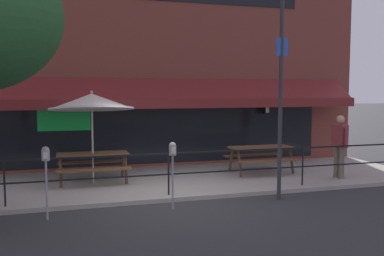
{
  "coord_description": "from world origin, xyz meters",
  "views": [
    {
      "loc": [
        -2.23,
        -9.04,
        2.48
      ],
      "look_at": [
        0.94,
        1.6,
        1.5
      ],
      "focal_mm": 40.0,
      "sensor_mm": 36.0,
      "label": 1
    }
  ],
  "objects": [
    {
      "name": "street_sign_pole",
      "position": [
        2.4,
        -0.45,
        2.44
      ],
      "size": [
        0.28,
        0.09,
        4.77
      ],
      "color": "#2D2D33",
      "rests_on": "ground"
    },
    {
      "name": "patio_deck",
      "position": [
        0.0,
        2.0,
        0.05
      ],
      "size": [
        15.0,
        4.0,
        0.1
      ],
      "primitive_type": "cube",
      "color": "#9E998E",
      "rests_on": "ground"
    },
    {
      "name": "restaurant_building",
      "position": [
        0.0,
        4.23,
        4.17
      ],
      "size": [
        15.0,
        1.6,
        8.41
      ],
      "color": "brown",
      "rests_on": "ground"
    },
    {
      "name": "ground_plane",
      "position": [
        0.0,
        0.0,
        0.0
      ],
      "size": [
        120.0,
        120.0,
        0.0
      ],
      "primitive_type": "plane",
      "color": "#2D2D30"
    },
    {
      "name": "picnic_table_left",
      "position": [
        -1.56,
        2.12,
        0.71
      ],
      "size": [
        1.8,
        1.42,
        0.76
      ],
      "color": "brown",
      "rests_on": "patio_deck"
    },
    {
      "name": "picnic_table_centre",
      "position": [
        3.16,
        2.07,
        0.71
      ],
      "size": [
        1.8,
        1.42,
        0.76
      ],
      "color": "brown",
      "rests_on": "patio_deck"
    },
    {
      "name": "parking_meter_near",
      "position": [
        -2.6,
        -0.57,
        1.15
      ],
      "size": [
        0.15,
        0.16,
        1.42
      ],
      "color": "gray",
      "rests_on": "ground"
    },
    {
      "name": "pedestrian_walking",
      "position": [
        4.88,
        0.81,
        1.06
      ],
      "size": [
        0.27,
        0.62,
        1.71
      ],
      "color": "#665B4C",
      "rests_on": "patio_deck"
    },
    {
      "name": "patio_railing",
      "position": [
        0.0,
        0.3,
        0.8
      ],
      "size": [
        13.84,
        0.04,
        0.97
      ],
      "color": "black",
      "rests_on": "patio_deck"
    },
    {
      "name": "patio_umbrella_left",
      "position": [
        -1.56,
        2.13,
        2.18
      ],
      "size": [
        2.14,
        2.14,
        2.4
      ],
      "color": "#B7B2A8",
      "rests_on": "patio_deck"
    },
    {
      "name": "parking_meter_far",
      "position": [
        -0.12,
        -0.59,
        1.15
      ],
      "size": [
        0.15,
        0.16,
        1.42
      ],
      "color": "gray",
      "rests_on": "ground"
    }
  ]
}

